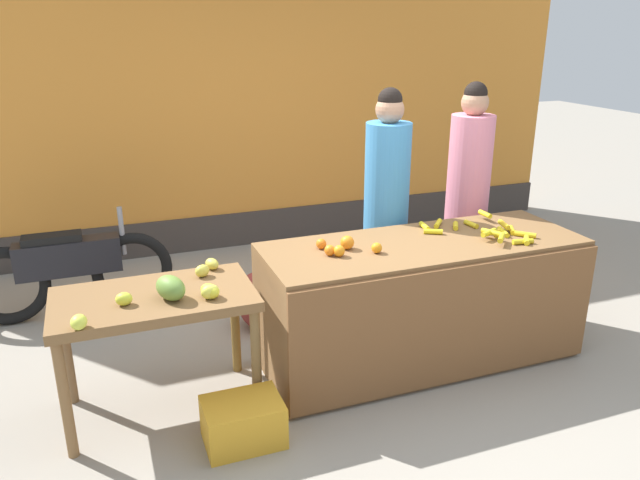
{
  "coord_description": "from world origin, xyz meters",
  "views": [
    {
      "loc": [
        -1.62,
        -3.37,
        2.26
      ],
      "look_at": [
        -0.3,
        0.15,
        0.92
      ],
      "focal_mm": 34.38,
      "sensor_mm": 36.0,
      "label": 1
    }
  ],
  "objects_px": {
    "vendor_woman_pink_shirt": "(467,198)",
    "parked_motorcycle": "(70,269)",
    "vendor_woman_blue_shirt": "(386,209)",
    "produce_crate": "(243,422)",
    "produce_sack": "(257,301)"
  },
  "relations": [
    {
      "from": "parked_motorcycle",
      "to": "produce_crate",
      "type": "distance_m",
      "value": 2.27
    },
    {
      "from": "vendor_woman_pink_shirt",
      "to": "produce_crate",
      "type": "distance_m",
      "value": 2.57
    },
    {
      "from": "produce_sack",
      "to": "vendor_woman_blue_shirt",
      "type": "bearing_deg",
      "value": -11.57
    },
    {
      "from": "vendor_woman_blue_shirt",
      "to": "produce_crate",
      "type": "relative_size",
      "value": 4.16
    },
    {
      "from": "vendor_woman_blue_shirt",
      "to": "vendor_woman_pink_shirt",
      "type": "height_order",
      "value": "vendor_woman_pink_shirt"
    },
    {
      "from": "parked_motorcycle",
      "to": "vendor_woman_blue_shirt",
      "type": "bearing_deg",
      "value": -22.02
    },
    {
      "from": "produce_sack",
      "to": "parked_motorcycle",
      "type": "bearing_deg",
      "value": 151.15
    },
    {
      "from": "vendor_woman_pink_shirt",
      "to": "parked_motorcycle",
      "type": "distance_m",
      "value": 3.24
    },
    {
      "from": "produce_crate",
      "to": "produce_sack",
      "type": "relative_size",
      "value": 0.96
    },
    {
      "from": "vendor_woman_blue_shirt",
      "to": "parked_motorcycle",
      "type": "relative_size",
      "value": 1.14
    },
    {
      "from": "vendor_woman_blue_shirt",
      "to": "produce_sack",
      "type": "bearing_deg",
      "value": 168.43
    },
    {
      "from": "produce_crate",
      "to": "vendor_woman_pink_shirt",
      "type": "bearing_deg",
      "value": 27.96
    },
    {
      "from": "produce_crate",
      "to": "produce_sack",
      "type": "bearing_deg",
      "value": 71.58
    },
    {
      "from": "vendor_woman_pink_shirt",
      "to": "produce_crate",
      "type": "bearing_deg",
      "value": -152.04
    },
    {
      "from": "vendor_woman_blue_shirt",
      "to": "parked_motorcycle",
      "type": "height_order",
      "value": "vendor_woman_blue_shirt"
    }
  ]
}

